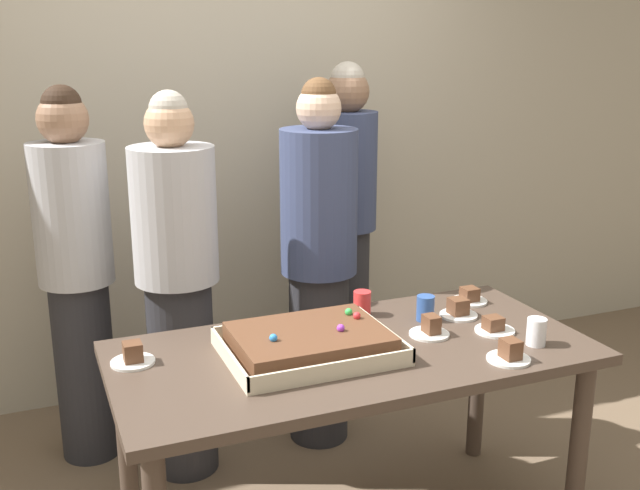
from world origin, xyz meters
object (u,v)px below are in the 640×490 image
(plated_slice_center_front, at_px, (469,298))
(person_green_shirt_behind, at_px, (319,262))
(plated_slice_far_right, at_px, (510,354))
(drink_cup_far_end, at_px, (536,332))
(person_far_right_suit, at_px, (77,271))
(plated_slice_near_right, at_px, (458,310))
(plated_slice_center_back, at_px, (430,329))
(person_striped_tie_right, at_px, (178,285))
(plated_slice_near_left, at_px, (133,356))
(sheet_cake, at_px, (309,343))
(drink_cup_middle, at_px, (362,303))
(plated_slice_far_left, at_px, (494,327))
(person_serving_front, at_px, (346,224))
(party_table, at_px, (352,374))
(drink_cup_nearest, at_px, (425,308))

(plated_slice_center_front, distance_m, person_green_shirt_behind, 0.69)
(plated_slice_far_right, distance_m, drink_cup_far_end, 0.19)
(person_far_right_suit, bearing_deg, person_green_shirt_behind, 41.35)
(plated_slice_near_right, distance_m, plated_slice_center_back, 0.24)
(person_striped_tie_right, bearing_deg, plated_slice_near_left, -49.87)
(drink_cup_far_end, bearing_deg, plated_slice_center_back, 143.82)
(sheet_cake, distance_m, plated_slice_near_right, 0.69)
(drink_cup_middle, relative_size, person_far_right_suit, 0.06)
(plated_slice_far_left, relative_size, drink_cup_middle, 1.50)
(plated_slice_near_left, xyz_separation_m, plated_slice_far_left, (1.30, -0.23, -0.01))
(sheet_cake, bearing_deg, person_serving_front, 60.36)
(plated_slice_far_right, height_order, person_striped_tie_right, person_striped_tie_right)
(plated_slice_near_left, bearing_deg, plated_slice_near_right, -1.49)
(party_table, distance_m, drink_cup_middle, 0.36)
(plated_slice_center_front, relative_size, drink_cup_far_end, 1.50)
(plated_slice_near_right, relative_size, plated_slice_far_left, 1.00)
(plated_slice_far_left, relative_size, person_striped_tie_right, 0.09)
(party_table, distance_m, plated_slice_near_left, 0.77)
(drink_cup_middle, distance_m, drink_cup_far_end, 0.68)
(plated_slice_far_left, distance_m, drink_cup_middle, 0.52)
(plated_slice_far_right, height_order, drink_cup_nearest, drink_cup_nearest)
(plated_slice_near_right, height_order, plated_slice_far_right, plated_slice_far_right)
(person_striped_tie_right, bearing_deg, person_serving_front, 90.45)
(plated_slice_center_back, relative_size, drink_cup_far_end, 1.50)
(person_far_right_suit, bearing_deg, plated_slice_far_right, 10.27)
(party_table, bearing_deg, person_far_right_suit, 130.56)
(plated_slice_far_left, relative_size, plated_slice_far_right, 1.00)
(plated_slice_center_front, bearing_deg, drink_cup_far_end, -93.37)
(plated_slice_center_back, bearing_deg, person_green_shirt_behind, 100.93)
(drink_cup_middle, xyz_separation_m, person_striped_tie_right, (-0.65, 0.43, 0.02))
(plated_slice_far_left, bearing_deg, plated_slice_near_right, 100.26)
(sheet_cake, distance_m, person_far_right_suit, 1.21)
(plated_slice_near_right, relative_size, person_far_right_suit, 0.09)
(drink_cup_far_end, bearing_deg, person_striped_tie_right, 139.53)
(drink_cup_middle, bearing_deg, plated_slice_near_left, -172.44)
(person_far_right_suit, bearing_deg, person_striped_tie_right, 18.25)
(party_table, relative_size, plated_slice_near_right, 11.37)
(person_striped_tie_right, bearing_deg, person_green_shirt_behind, 69.06)
(sheet_cake, distance_m, person_serving_front, 1.32)
(plated_slice_far_right, xyz_separation_m, person_serving_front, (0.03, 1.45, 0.12))
(plated_slice_center_back, xyz_separation_m, drink_cup_middle, (-0.15, 0.28, 0.03))
(drink_cup_nearest, bearing_deg, person_serving_front, 83.73)
(plated_slice_near_left, bearing_deg, plated_slice_center_front, 3.62)
(plated_slice_near_left, height_order, person_striped_tie_right, person_striped_tie_right)
(party_table, distance_m, person_green_shirt_behind, 0.79)
(plated_slice_center_front, height_order, drink_cup_middle, drink_cup_middle)
(drink_cup_nearest, relative_size, person_green_shirt_behind, 0.06)
(person_serving_front, bearing_deg, plated_slice_near_left, -21.66)
(plated_slice_near_left, height_order, person_serving_front, person_serving_front)
(party_table, relative_size, plated_slice_far_left, 11.37)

